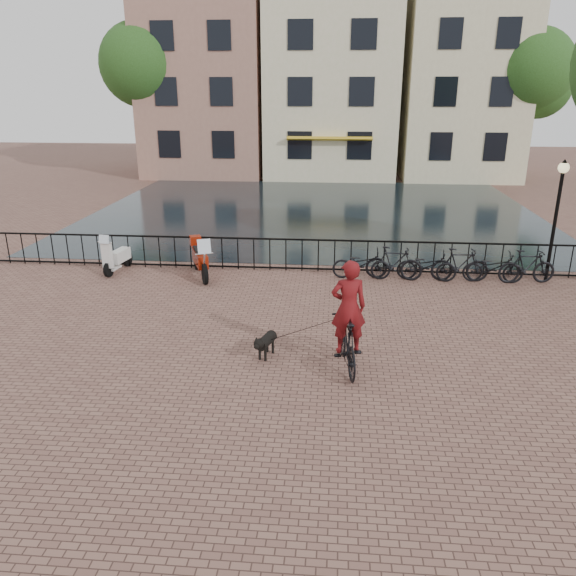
# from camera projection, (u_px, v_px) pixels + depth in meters

# --- Properties ---
(ground) EXTENTS (100.00, 100.00, 0.00)m
(ground) POSITION_uv_depth(u_px,v_px,m) (273.00, 408.00, 9.94)
(ground) COLOR brown
(ground) RESTS_ON ground
(canal_water) EXTENTS (20.00, 20.00, 0.00)m
(canal_water) POSITION_uv_depth(u_px,v_px,m) (315.00, 210.00, 26.18)
(canal_water) COLOR black
(canal_water) RESTS_ON ground
(railing) EXTENTS (20.00, 0.05, 1.02)m
(railing) POSITION_uv_depth(u_px,v_px,m) (302.00, 255.00, 17.28)
(railing) COLOR black
(railing) RESTS_ON ground
(canal_house_left) EXTENTS (7.50, 9.00, 12.80)m
(canal_house_left) POSITION_uv_depth(u_px,v_px,m) (209.00, 72.00, 36.57)
(canal_house_left) COLOR #946556
(canal_house_left) RESTS_ON ground
(canal_house_mid) EXTENTS (8.00, 9.50, 11.80)m
(canal_house_mid) POSITION_uv_depth(u_px,v_px,m) (332.00, 80.00, 36.09)
(canal_house_mid) COLOR beige
(canal_house_mid) RESTS_ON ground
(canal_house_right) EXTENTS (7.00, 9.00, 13.30)m
(canal_house_right) POSITION_uv_depth(u_px,v_px,m) (460.00, 67.00, 35.18)
(canal_house_right) COLOR beige
(canal_house_right) RESTS_ON ground
(tree_far_left) EXTENTS (5.04, 5.04, 9.27)m
(tree_far_left) POSITION_uv_depth(u_px,v_px,m) (141.00, 65.00, 33.93)
(tree_far_left) COLOR black
(tree_far_left) RESTS_ON ground
(tree_far_right) EXTENTS (4.76, 4.76, 8.76)m
(tree_far_right) POSITION_uv_depth(u_px,v_px,m) (532.00, 70.00, 32.18)
(tree_far_right) COLOR black
(tree_far_right) RESTS_ON ground
(lamp_post) EXTENTS (0.30, 0.30, 3.45)m
(lamp_post) POSITION_uv_depth(u_px,v_px,m) (558.00, 201.00, 15.69)
(lamp_post) COLOR black
(lamp_post) RESTS_ON ground
(cyclist) EXTENTS (0.91, 2.01, 2.66)m
(cyclist) POSITION_uv_depth(u_px,v_px,m) (348.00, 322.00, 11.03)
(cyclist) COLOR black
(cyclist) RESTS_ON ground
(dog) EXTENTS (0.52, 0.90, 0.58)m
(dog) POSITION_uv_depth(u_px,v_px,m) (266.00, 344.00, 11.77)
(dog) COLOR black
(dog) RESTS_ON ground
(motorcycle) EXTENTS (1.18, 1.97, 1.39)m
(motorcycle) POSITION_uv_depth(u_px,v_px,m) (200.00, 254.00, 16.70)
(motorcycle) COLOR #9A1F0B
(motorcycle) RESTS_ON ground
(scooter) EXTENTS (0.63, 1.49, 1.34)m
(scooter) POSITION_uv_depth(u_px,v_px,m) (117.00, 250.00, 17.19)
(scooter) COLOR silver
(scooter) RESTS_ON ground
(parked_bike_0) EXTENTS (1.73, 0.63, 0.90)m
(parked_bike_0) POSITION_uv_depth(u_px,v_px,m) (361.00, 264.00, 16.59)
(parked_bike_0) COLOR black
(parked_bike_0) RESTS_ON ground
(parked_bike_1) EXTENTS (1.71, 0.69, 1.00)m
(parked_bike_1) POSITION_uv_depth(u_px,v_px,m) (394.00, 263.00, 16.49)
(parked_bike_1) COLOR black
(parked_bike_1) RESTS_ON ground
(parked_bike_2) EXTENTS (1.77, 0.78, 0.90)m
(parked_bike_2) POSITION_uv_depth(u_px,v_px,m) (427.00, 266.00, 16.43)
(parked_bike_2) COLOR black
(parked_bike_2) RESTS_ON ground
(parked_bike_3) EXTENTS (1.67, 0.50, 1.00)m
(parked_bike_3) POSITION_uv_depth(u_px,v_px,m) (460.00, 265.00, 16.34)
(parked_bike_3) COLOR black
(parked_bike_3) RESTS_ON ground
(parked_bike_4) EXTENTS (1.74, 0.67, 0.90)m
(parked_bike_4) POSITION_uv_depth(u_px,v_px,m) (493.00, 267.00, 16.28)
(parked_bike_4) COLOR black
(parked_bike_4) RESTS_ON ground
(parked_bike_5) EXTENTS (1.71, 0.67, 1.00)m
(parked_bike_5) POSITION_uv_depth(u_px,v_px,m) (527.00, 267.00, 16.18)
(parked_bike_5) COLOR black
(parked_bike_5) RESTS_ON ground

